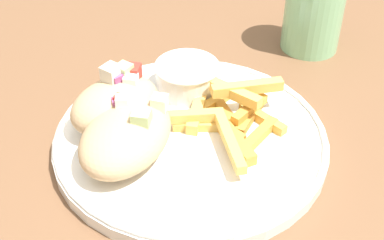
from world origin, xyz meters
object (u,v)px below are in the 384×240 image
(plate, at_px, (192,138))
(fries_pile, at_px, (225,116))
(pita_sandwich_far, at_px, (116,104))
(pita_sandwich_near, at_px, (126,135))
(sauce_ramekin, at_px, (187,76))
(water_glass, at_px, (314,10))

(plate, height_order, fries_pile, fries_pile)
(pita_sandwich_far, bearing_deg, fries_pile, -44.02)
(pita_sandwich_far, xyz_separation_m, fries_pile, (0.10, -0.05, -0.01))
(pita_sandwich_near, relative_size, fries_pile, 0.94)
(sauce_ramekin, relative_size, water_glass, 0.63)
(pita_sandwich_far, relative_size, water_glass, 0.98)
(pita_sandwich_near, distance_m, sauce_ramekin, 0.13)
(fries_pile, bearing_deg, plate, 178.15)
(fries_pile, distance_m, water_glass, 0.22)
(water_glass, bearing_deg, pita_sandwich_near, -161.06)
(pita_sandwich_far, relative_size, sauce_ramekin, 1.55)
(pita_sandwich_far, bearing_deg, sauce_ramekin, -2.36)
(pita_sandwich_near, height_order, pita_sandwich_far, pita_sandwich_far)
(plate, height_order, water_glass, water_glass)
(pita_sandwich_near, bearing_deg, sauce_ramekin, -7.24)
(sauce_ramekin, xyz_separation_m, water_glass, (0.20, 0.03, 0.02))
(water_glass, bearing_deg, sauce_ramekin, -170.97)
(pita_sandwich_far, bearing_deg, plate, -56.34)
(plate, relative_size, pita_sandwich_far, 2.46)
(pita_sandwich_near, relative_size, pita_sandwich_far, 1.24)
(fries_pile, height_order, water_glass, water_glass)
(pita_sandwich_far, bearing_deg, water_glass, -5.24)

